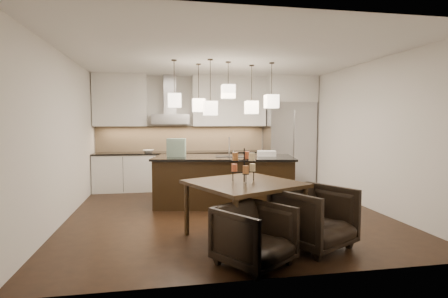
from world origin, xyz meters
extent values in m
cube|color=black|center=(0.00, 0.00, -0.01)|extent=(5.50, 5.50, 0.02)
cube|color=white|center=(0.00, 0.00, 2.81)|extent=(5.50, 5.50, 0.02)
cube|color=silver|center=(0.00, 2.76, 1.40)|extent=(5.50, 0.02, 2.80)
cube|color=silver|center=(0.00, -2.76, 1.40)|extent=(5.50, 0.02, 2.80)
cube|color=silver|center=(-2.76, 0.00, 1.40)|extent=(0.02, 5.50, 2.80)
cube|color=silver|center=(2.76, 0.00, 1.40)|extent=(0.02, 5.50, 2.80)
cube|color=#B7B7BA|center=(2.10, 2.38, 1.07)|extent=(1.20, 0.72, 2.15)
cube|color=silver|center=(2.10, 2.38, 2.47)|extent=(1.26, 0.72, 0.65)
cube|color=silver|center=(-0.62, 2.43, 0.44)|extent=(4.21, 0.62, 0.88)
cube|color=black|center=(-0.62, 2.43, 0.90)|extent=(4.21, 0.66, 0.04)
cube|color=tan|center=(-0.62, 2.73, 1.24)|extent=(4.21, 0.02, 0.63)
cube|color=silver|center=(-2.10, 2.57, 2.17)|extent=(1.25, 0.35, 1.25)
cube|color=silver|center=(0.55, 2.57, 2.17)|extent=(1.85, 0.35, 1.25)
cube|color=#B7B7BA|center=(-0.93, 2.48, 1.72)|extent=(0.90, 0.52, 0.24)
cube|color=#B7B7BA|center=(-0.93, 2.59, 2.32)|extent=(0.30, 0.28, 0.96)
imported|color=silver|center=(-1.46, 2.38, 0.95)|extent=(0.29, 0.29, 0.06)
cube|color=black|center=(0.07, 0.60, 0.46)|extent=(2.79, 1.56, 0.93)
cube|color=black|center=(0.07, 0.60, 0.95)|extent=(2.89, 1.66, 0.04)
cube|color=#184A2F|center=(-0.86, 0.74, 1.15)|extent=(0.39, 0.26, 0.36)
cube|color=silver|center=(0.92, 0.52, 1.02)|extent=(0.40, 0.32, 0.11)
cylinder|color=beige|center=(0.13, -1.38, 1.00)|extent=(0.11, 0.11, 0.11)
cylinder|color=#D3603B|center=(-0.13, -1.35, 1.00)|extent=(0.11, 0.11, 0.11)
cylinder|color=#A16132|center=(-0.02, -1.59, 1.00)|extent=(0.11, 0.11, 0.11)
cylinder|color=#D3603B|center=(0.06, -1.30, 1.18)|extent=(0.11, 0.11, 0.11)
cylinder|color=#A16132|center=(-0.15, -1.48, 1.18)|extent=(0.11, 0.11, 0.11)
cylinder|color=beige|center=(0.07, -1.56, 1.18)|extent=(0.11, 0.11, 0.11)
imported|color=black|center=(-0.11, -2.38, 0.35)|extent=(1.05, 1.06, 0.70)
imported|color=black|center=(0.81, -1.96, 0.40)|extent=(1.18, 1.19, 0.81)
cube|color=#FAE7C7|center=(-0.90, 0.45, 2.05)|extent=(0.24, 0.24, 0.26)
cube|color=#FAE7C7|center=(-0.40, 0.80, 1.98)|extent=(0.24, 0.24, 0.26)
cube|color=#FAE7C7|center=(0.13, 0.46, 2.23)|extent=(0.24, 0.24, 0.26)
cube|color=#FAE7C7|center=(0.67, 0.76, 1.95)|extent=(0.24, 0.24, 0.26)
cube|color=#FAE7C7|center=(0.98, 0.41, 2.05)|extent=(0.24, 0.24, 0.26)
cube|color=#FAE7C7|center=(-0.25, 0.25, 1.90)|extent=(0.24, 0.24, 0.26)
camera|label=1|loc=(-1.16, -6.17, 1.65)|focal=28.00mm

